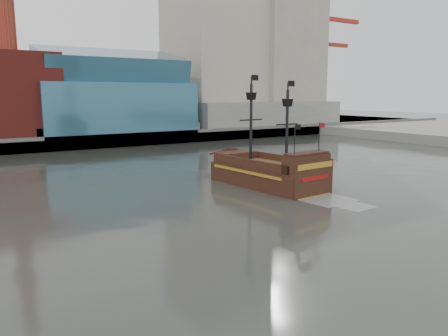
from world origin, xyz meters
TOP-DOWN VIEW (x-y plane):
  - ground at (0.00, 0.00)m, footprint 400.00×400.00m
  - promenade_far at (0.00, 92.00)m, footprint 220.00×60.00m
  - seawall at (0.00, 62.50)m, footprint 220.00×1.00m
  - skyline at (5.21, 84.56)m, footprint 149.00×45.00m
  - crane_a at (78.63, 82.00)m, footprint 22.50×4.00m
  - crane_b at (88.23, 92.00)m, footprint 19.10×4.00m
  - pirate_ship at (9.82, 19.61)m, footprint 6.53×17.37m

SIDE VIEW (x-z plane):
  - ground at x=0.00m, z-range 0.00..0.00m
  - promenade_far at x=0.00m, z-range 0.00..2.00m
  - pirate_ship at x=9.82m, z-range -5.21..7.52m
  - seawall at x=0.00m, z-range 0.00..2.60m
  - crane_b at x=88.23m, z-range 2.45..28.70m
  - crane_a at x=78.63m, z-range 2.99..35.24m
  - skyline at x=5.21m, z-range -6.45..55.55m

